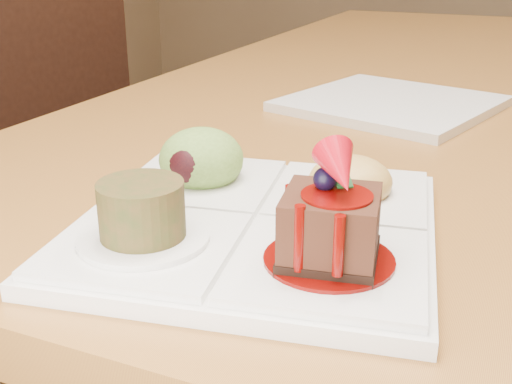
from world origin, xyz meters
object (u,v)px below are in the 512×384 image
at_px(chair_left, 85,158).
at_px(second_plate, 391,103).
at_px(sampler_plate, 255,208).
at_px(dining_table, 489,113).

distance_m(chair_left, second_plate, 0.74).
bearing_deg(sampler_plate, second_plate, 78.93).
relative_size(dining_table, chair_left, 1.93).
bearing_deg(chair_left, sampler_plate, 60.74).
relative_size(dining_table, sampler_plate, 6.06).
relative_size(sampler_plate, second_plate, 1.24).
xyz_separation_m(chair_left, sampler_plate, (0.66, -0.63, 0.24)).
distance_m(dining_table, second_plate, 0.33).
height_order(dining_table, chair_left, chair_left).
height_order(sampler_plate, second_plate, sampler_plate).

